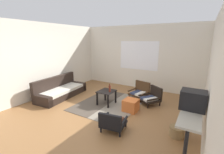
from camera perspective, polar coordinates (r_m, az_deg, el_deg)
ground_plane at (r=4.58m, az=-5.23°, el=-13.56°), size 7.80×7.80×0.00m
far_wall_with_window at (r=6.82m, az=9.97°, el=7.25°), size 5.60×0.13×2.70m
side_wall_right at (r=3.65m, az=33.77°, el=-0.44°), size 0.12×6.60×2.70m
side_wall_left at (r=6.26m, az=-23.96°, el=5.71°), size 0.12×6.60×2.70m
area_rug at (r=5.22m, az=-0.99°, el=-9.87°), size 1.86×2.29×0.01m
couch at (r=6.12m, az=-18.57°, el=-4.84°), size 0.97×2.06×0.74m
coffee_table at (r=5.08m, az=-2.04°, el=-6.28°), size 0.50×0.56×0.46m
armchair_by_window at (r=5.70m, az=10.40°, el=-5.20°), size 0.71×0.66×0.61m
armchair_striped_foreground at (r=3.72m, az=0.21°, el=-16.45°), size 0.62×0.60×0.50m
armchair_corner at (r=5.29m, az=14.59°, el=-7.14°), size 0.76×0.77×0.58m
ottoman_orange at (r=4.71m, az=6.99°, el=-10.38°), size 0.42×0.42×0.36m
console_shelf at (r=3.53m, az=27.52°, el=-11.31°), size 0.37×1.76×0.78m
crt_television at (r=3.37m, az=27.90°, el=-7.53°), size 0.45×0.37×0.37m
clay_vase at (r=3.74m, az=28.19°, el=-6.74°), size 0.24×0.24×0.28m
glass_bottle at (r=4.91m, az=-0.87°, el=-4.34°), size 0.07×0.07×0.27m
wicker_basket at (r=3.88m, az=22.92°, el=-18.18°), size 0.32×0.32×0.23m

